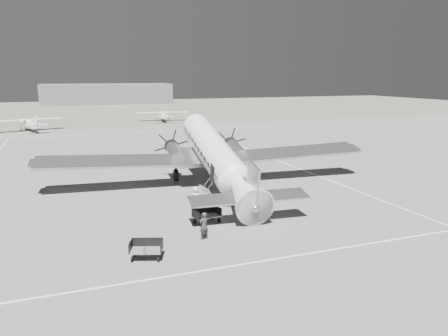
# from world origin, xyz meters

# --- Properties ---
(ground) EXTENTS (260.00, 260.00, 0.00)m
(ground) POSITION_xyz_m (0.00, 0.00, 0.00)
(ground) COLOR slate
(ground) RESTS_ON ground
(taxi_line_near) EXTENTS (60.00, 0.15, 0.01)m
(taxi_line_near) POSITION_xyz_m (0.00, -14.00, 0.01)
(taxi_line_near) COLOR silver
(taxi_line_near) RESTS_ON ground
(taxi_line_right) EXTENTS (0.15, 80.00, 0.01)m
(taxi_line_right) POSITION_xyz_m (12.00, 0.00, 0.01)
(taxi_line_right) COLOR silver
(taxi_line_right) RESTS_ON ground
(taxi_line_horizon) EXTENTS (90.00, 0.15, 0.01)m
(taxi_line_horizon) POSITION_xyz_m (0.00, 40.00, 0.01)
(taxi_line_horizon) COLOR silver
(taxi_line_horizon) RESTS_ON ground
(grass_infield) EXTENTS (260.00, 90.00, 0.01)m
(grass_infield) POSITION_xyz_m (0.00, 95.00, 0.00)
(grass_infield) COLOR #615D51
(grass_infield) RESTS_ON ground
(hangar_main) EXTENTS (42.00, 14.00, 6.60)m
(hangar_main) POSITION_xyz_m (5.00, 120.00, 3.30)
(hangar_main) COLOR slate
(hangar_main) RESTS_ON ground
(dc3_airliner) EXTENTS (30.79, 22.66, 5.55)m
(dc3_airliner) POSITION_xyz_m (1.28, 0.55, 2.78)
(dc3_airliner) COLOR #B9B9BB
(dc3_airliner) RESTS_ON ground
(light_plane_left) EXTENTS (13.54, 12.09, 2.36)m
(light_plane_left) POSITION_xyz_m (-15.40, 48.21, 1.18)
(light_plane_left) COLOR white
(light_plane_left) RESTS_ON ground
(light_plane_right) EXTENTS (11.79, 10.13, 2.19)m
(light_plane_right) POSITION_xyz_m (9.73, 56.85, 1.10)
(light_plane_right) COLOR white
(light_plane_right) RESTS_ON ground
(baggage_cart_near) EXTENTS (2.01, 1.62, 1.00)m
(baggage_cart_near) POSITION_xyz_m (-2.16, -7.39, 0.50)
(baggage_cart_near) COLOR #606060
(baggage_cart_near) RESTS_ON ground
(baggage_cart_far) EXTENTS (2.06, 1.75, 0.99)m
(baggage_cart_far) POSITION_xyz_m (-6.86, -11.61, 0.49)
(baggage_cart_far) COLOR #606060
(baggage_cart_far) RESTS_ON ground
(ground_crew) EXTENTS (0.68, 0.55, 1.62)m
(ground_crew) POSITION_xyz_m (-3.20, -10.00, 0.81)
(ground_crew) COLOR #2F2F2F
(ground_crew) RESTS_ON ground
(ramp_agent) EXTENTS (0.79, 0.89, 1.54)m
(ramp_agent) POSITION_xyz_m (-2.08, -6.49, 0.77)
(ramp_agent) COLOR silver
(ramp_agent) RESTS_ON ground
(passenger) EXTENTS (0.50, 0.76, 1.56)m
(passenger) POSITION_xyz_m (-1.87, -4.01, 0.78)
(passenger) COLOR silver
(passenger) RESTS_ON ground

